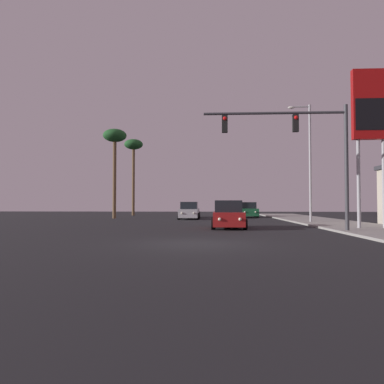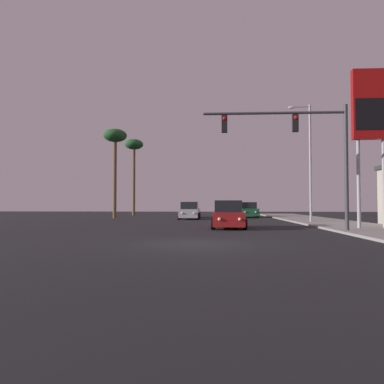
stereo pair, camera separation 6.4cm
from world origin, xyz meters
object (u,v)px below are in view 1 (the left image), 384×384
Objects in this scene: palm_tree_far at (134,149)px; car_silver at (189,211)px; car_grey at (191,210)px; gas_station_sign at (370,113)px; car_red at (228,216)px; palm_tree_mid at (115,141)px; street_lamp at (308,156)px; traffic_light_mast at (304,141)px; car_green at (248,210)px.

car_silver is at bearing -55.05° from palm_tree_far.
car_grey is 0.48× the size of gas_station_sign.
palm_tree_far is (-7.92, 11.34, 7.84)m from car_silver.
palm_tree_mid is at bearing -53.05° from car_red.
car_grey is 1.00× the size of car_red.
gas_station_sign is at bearing -78.04° from street_lamp.
street_lamp reaches higher than traffic_light_mast.
car_red is 1.00× the size of car_green.
car_green is at bearing 91.87° from traffic_light_mast.
street_lamp is (3.34, -13.06, 4.36)m from car_green.
car_silver is at bearing -9.77° from palm_tree_mid.
palm_tree_mid is at bearing 15.66° from car_green.
gas_station_sign is (1.58, -7.45, 1.50)m from street_lamp.
traffic_light_mast is at bearing -62.11° from palm_tree_far.
car_green is at bearing -137.74° from car_silver.
street_lamp is 0.91× the size of palm_tree_far.
palm_tree_far is at bearing -39.95° from car_grey.
street_lamp is at bearing -26.90° from palm_tree_mid.
gas_station_sign is at bearing 127.39° from car_silver.
car_silver is 15.90m from palm_tree_far.
traffic_light_mast is (3.82, -3.17, 3.97)m from car_red.
street_lamp is at bearing 142.64° from car_silver.
car_silver is (0.16, -4.97, 0.00)m from car_grey.
traffic_light_mast is at bearing -105.51° from street_lamp.
palm_tree_far reaches higher than street_lamp.
street_lamp and gas_station_sign have the same top height.
gas_station_sign reaches higher than car_silver.
street_lamp is at bearing 127.49° from car_grey.
palm_tree_mid reaches higher than car_red.
gas_station_sign is at bearing 24.91° from traffic_light_mast.
car_green is (6.27, 5.59, 0.00)m from car_silver.
street_lamp is 1.00× the size of gas_station_sign.
street_lamp is at bearing 103.15° from car_green.
gas_station_sign is 0.98× the size of palm_tree_mid.
palm_tree_far reaches higher than car_silver.
car_grey is at bearing 119.68° from gas_station_sign.
traffic_light_mast is 32.14m from palm_tree_far.
car_grey is 23.63m from gas_station_sign.
gas_station_sign is (11.18, -14.92, 5.86)m from car_silver.
car_grey is 12.74m from palm_tree_far.
car_silver is 0.47× the size of palm_tree_mid.
car_grey is 6.45m from car_green.
street_lamp is at bearing 101.96° from gas_station_sign.
palm_tree_far reaches higher than car_green.
car_red is at bearing 99.52° from car_grey.
street_lamp reaches higher than car_silver.
gas_station_sign is (4.92, -20.51, 5.86)m from car_green.
palm_tree_far reaches higher than car_grey.
palm_tree_far is 10.02m from palm_tree_mid.
car_red is at bearing 171.29° from gas_station_sign.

